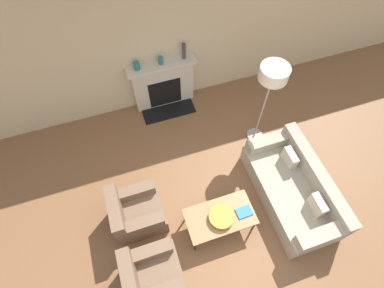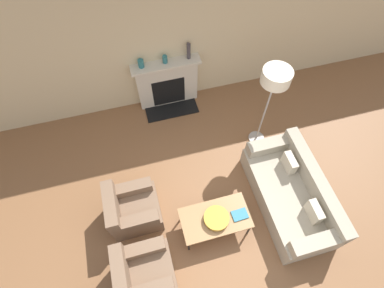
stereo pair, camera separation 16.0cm
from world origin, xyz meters
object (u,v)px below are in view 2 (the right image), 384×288
fireplace (167,84)px  mantel_vase_center_right (189,51)px  floor_lamp (275,82)px  armchair_near (143,273)px  mantel_vase_left (141,64)px  couch (292,194)px  mantel_vase_center_left (165,59)px  bowl (216,218)px  coffee_table (215,218)px  armchair_far (132,209)px  book (240,215)px

fireplace → mantel_vase_center_right: bearing=1.9°
fireplace → floor_lamp: size_ratio=0.73×
floor_lamp → mantel_vase_center_right: bearing=125.2°
armchair_near → mantel_vase_center_right: size_ratio=2.43×
floor_lamp → mantel_vase_left: (-1.87, 1.40, -0.42)m
floor_lamp → mantel_vase_left: size_ratio=11.46×
couch → mantel_vase_center_left: mantel_vase_center_left is taller
armchair_near → mantel_vase_center_left: (1.12, 3.29, 0.84)m
couch → armchair_near: 2.65m
bowl → fireplace: bearing=92.3°
fireplace → coffee_table: fireplace is taller
mantel_vase_center_right → mantel_vase_center_left: bearing=180.0°
couch → armchair_far: bearing=-99.3°
floor_lamp → mantel_vase_center_left: (-1.43, 1.40, -0.43)m
armchair_near → coffee_table: size_ratio=0.74×
armchair_near → couch: bearing=-78.1°
armchair_far → mantel_vase_center_right: bearing=-34.1°
armchair_near → floor_lamp: floor_lamp is taller
coffee_table → armchair_near: bearing=-159.5°
couch → coffee_table: couch is taller
armchair_near → armchair_far: size_ratio=1.00×
coffee_table → mantel_vase_center_right: (0.34, 2.83, 0.85)m
bowl → armchair_near: bearing=-160.7°
floor_lamp → mantel_vase_left: floor_lamp is taller
fireplace → armchair_far: size_ratio=1.67×
coffee_table → mantel_vase_center_left: size_ratio=7.29×
couch → floor_lamp: size_ratio=1.08×
fireplace → mantel_vase_left: 0.76m
mantel_vase_center_right → floor_lamp: bearing=-54.8°
couch → book: bearing=-81.6°
mantel_vase_center_right → coffee_table: bearing=-96.8°
fireplace → floor_lamp: bearing=-44.0°
floor_lamp → mantel_vase_center_left: bearing=135.7°
coffee_table → floor_lamp: 2.28m
fireplace → couch: size_ratio=0.68×
mantel_vase_left → mantel_vase_center_left: mantel_vase_left is taller
armchair_near → coffee_table: armchair_near is taller
couch → floor_lamp: 1.86m
armchair_far → floor_lamp: size_ratio=0.44×
couch → mantel_vase_center_right: mantel_vase_center_right is taller
couch → mantel_vase_left: (-1.91, 2.74, 0.86)m
fireplace → armchair_far: (-1.12, -2.30, -0.22)m
fireplace → bowl: (0.11, -2.84, -0.05)m
mantel_vase_center_right → bowl: bearing=-96.7°
fireplace → coffee_table: size_ratio=1.22×
armchair_near → book: bearing=-75.9°
armchair_far → book: bearing=-109.6°
couch → coffee_table: size_ratio=1.81×
coffee_table → book: book is taller
coffee_table → couch: bearing=3.7°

